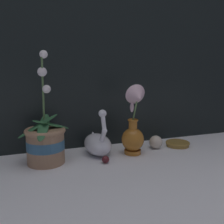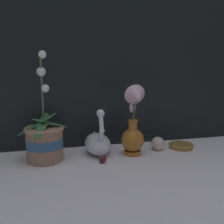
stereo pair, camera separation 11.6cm
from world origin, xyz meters
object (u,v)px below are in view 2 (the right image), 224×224
at_px(orchid_potted_plant, 44,139).
at_px(blue_vase, 134,129).
at_px(glass_sphere, 158,143).
at_px(amber_dish, 181,145).
at_px(swan_figurine, 97,142).

bearing_deg(orchid_potted_plant, blue_vase, -3.86).
relative_size(orchid_potted_plant, blue_vase, 1.43).
distance_m(glass_sphere, amber_dish, 0.12).
bearing_deg(orchid_potted_plant, swan_figurine, 9.12).
bearing_deg(amber_dish, blue_vase, -170.70).
bearing_deg(blue_vase, swan_figurine, 157.35).
bearing_deg(blue_vase, amber_dish, 9.30).
relative_size(glass_sphere, amber_dish, 0.54).
xyz_separation_m(orchid_potted_plant, amber_dish, (0.64, 0.02, -0.08)).
distance_m(orchid_potted_plant, glass_sphere, 0.52).
xyz_separation_m(blue_vase, glass_sphere, (0.14, 0.04, -0.09)).
height_order(blue_vase, glass_sphere, blue_vase).
bearing_deg(amber_dish, swan_figurine, 177.11).
height_order(blue_vase, amber_dish, blue_vase).
distance_m(blue_vase, glass_sphere, 0.17).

